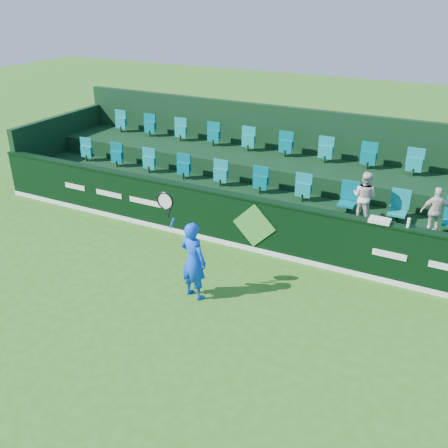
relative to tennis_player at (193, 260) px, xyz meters
The scene contains 12 objects.
ground 1.84m from the tennis_player, 78.71° to the right, with size 60.00×60.00×0.00m, color #2D6818.
sponsor_hoarding 2.43m from the tennis_player, 82.37° to the left, with size 16.00×0.25×1.35m.
stand_tier_front 3.55m from the tennis_player, 84.80° to the left, with size 16.00×2.00×0.80m, color black.
stand_tier_back 5.42m from the tennis_player, 86.62° to the left, with size 16.00×1.80×1.30m, color black.
stand_rear 5.87m from the tennis_player, 86.88° to the left, with size 16.00×4.10×2.60m.
seat_row_front 3.92m from the tennis_player, 85.33° to the left, with size 13.50×0.50×0.60m, color #0D8688.
seat_row_back 5.76m from the tennis_player, 86.80° to the left, with size 13.50×0.50×0.60m, color #0D8688.
tennis_player is the anchor object (origin of this frame).
spectator_left 4.37m from the tennis_player, 54.28° to the left, with size 0.58×0.45×1.20m, color silver.
spectator_middle 5.41m from the tennis_player, 40.78° to the left, with size 0.64×0.27×1.10m, color silver.
towel 3.96m from the tennis_player, 37.68° to the left, with size 0.43×0.28×0.07m, color silver.
drinks_bottle 4.43m from the tennis_player, 33.18° to the left, with size 0.06×0.06×0.20m, color white.
Camera 1 is at (4.18, -5.83, 5.79)m, focal length 40.00 mm.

